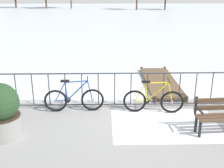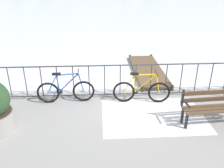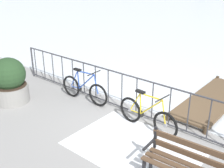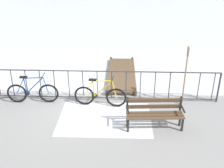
{
  "view_description": "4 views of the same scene",
  "coord_description": "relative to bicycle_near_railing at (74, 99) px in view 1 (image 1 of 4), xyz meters",
  "views": [
    {
      "loc": [
        -0.74,
        -7.72,
        3.39
      ],
      "look_at": [
        -0.56,
        -0.24,
        0.81
      ],
      "focal_mm": 44.93,
      "sensor_mm": 36.0,
      "label": 1
    },
    {
      "loc": [
        -0.64,
        -6.67,
        3.46
      ],
      "look_at": [
        -0.28,
        -0.43,
        0.63
      ],
      "focal_mm": 37.86,
      "sensor_mm": 36.0,
      "label": 2
    },
    {
      "loc": [
        3.67,
        -5.38,
        3.59
      ],
      "look_at": [
        -0.34,
        -0.58,
        0.98
      ],
      "focal_mm": 44.54,
      "sensor_mm": 36.0,
      "label": 3
    },
    {
      "loc": [
        1.29,
        -8.23,
        4.51
      ],
      "look_at": [
        0.97,
        0.19,
        0.51
      ],
      "focal_mm": 43.92,
      "sensor_mm": 36.0,
      "label": 4
    }
  ],
  "objects": [
    {
      "name": "ground_plane",
      "position": [
        1.65,
        0.27,
        -0.37
      ],
      "size": [
        160.0,
        160.0,
        0.0
      ],
      "primitive_type": "plane",
      "color": "gray"
    },
    {
      "name": "bicycle_second",
      "position": [
        2.25,
        -0.15,
        0.0
      ],
      "size": [
        1.71,
        0.52,
        0.97
      ],
      "color": "black",
      "rests_on": "ground"
    },
    {
      "name": "bicycle_near_railing",
      "position": [
        0.0,
        0.0,
        0.0
      ],
      "size": [
        1.71,
        0.52,
        0.97
      ],
      "color": "black",
      "rests_on": "ground"
    },
    {
      "name": "planter_with_shrub",
      "position": [
        -1.59,
        -1.37,
        0.26
      ],
      "size": [
        0.98,
        0.98,
        1.32
      ],
      "color": "gray",
      "rests_on": "ground"
    },
    {
      "name": "frozen_pond",
      "position": [
        1.65,
        28.67,
        -0.35
      ],
      "size": [
        80.0,
        56.0,
        0.03
      ],
      "primitive_type": "cube",
      "color": "silver",
      "rests_on": "ground"
    },
    {
      "name": "snow_patch",
      "position": [
        2.46,
        -0.93,
        -0.36
      ],
      "size": [
        2.77,
        1.94,
        0.01
      ],
      "primitive_type": "cube",
      "color": "white",
      "rests_on": "ground"
    },
    {
      "name": "wooden_dock",
      "position": [
        2.93,
        2.27,
        -0.25
      ],
      "size": [
        1.1,
        3.5,
        0.2
      ],
      "color": "brown",
      "rests_on": "ground"
    },
    {
      "name": "railing_fence",
      "position": [
        1.65,
        0.27,
        0.19
      ],
      "size": [
        9.06,
        0.06,
        1.07
      ],
      "color": "#38383D",
      "rests_on": "ground"
    }
  ]
}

